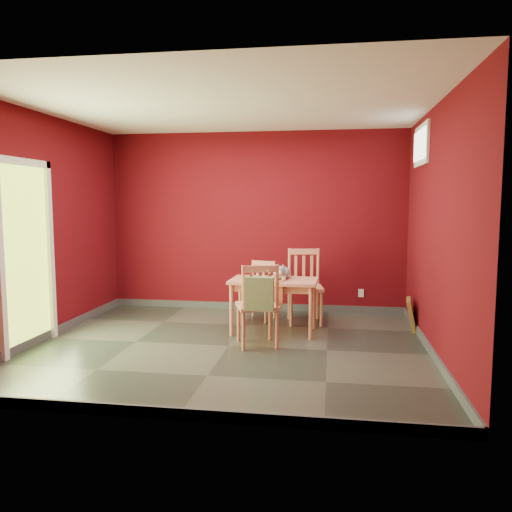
# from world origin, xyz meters

# --- Properties ---
(ground) EXTENTS (4.50, 4.50, 0.00)m
(ground) POSITION_xyz_m (0.00, 0.00, 0.00)
(ground) COLOR #2D342D
(ground) RESTS_ON ground
(room_shell) EXTENTS (4.50, 4.50, 4.50)m
(room_shell) POSITION_xyz_m (0.00, 0.00, 0.05)
(room_shell) COLOR #51080F
(room_shell) RESTS_ON ground
(doorway) EXTENTS (0.06, 1.01, 2.13)m
(doorway) POSITION_xyz_m (-2.23, -0.40, 1.12)
(doorway) COLOR #B7D838
(doorway) RESTS_ON ground
(window) EXTENTS (0.05, 0.90, 0.50)m
(window) POSITION_xyz_m (2.23, 1.00, 2.35)
(window) COLOR white
(window) RESTS_ON room_shell
(outlet_plate) EXTENTS (0.08, 0.02, 0.12)m
(outlet_plate) POSITION_xyz_m (1.60, 1.99, 0.30)
(outlet_plate) COLOR silver
(outlet_plate) RESTS_ON room_shell
(dining_table) EXTENTS (1.11, 0.67, 0.68)m
(dining_table) POSITION_xyz_m (0.44, 0.70, 0.60)
(dining_table) COLOR tan
(dining_table) RESTS_ON ground
(table_runner) EXTENTS (0.30, 0.61, 0.30)m
(table_runner) POSITION_xyz_m (0.44, 0.60, 0.63)
(table_runner) COLOR #9E4D28
(table_runner) RESTS_ON dining_table
(chair_far_left) EXTENTS (0.47, 0.47, 0.82)m
(chair_far_left) POSITION_xyz_m (0.17, 1.35, 0.42)
(chair_far_left) COLOR tan
(chair_far_left) RESTS_ON ground
(chair_far_right) EXTENTS (0.54, 0.54, 1.01)m
(chair_far_right) POSITION_xyz_m (0.80, 1.31, 0.51)
(chair_far_right) COLOR tan
(chair_far_right) RESTS_ON ground
(chair_near) EXTENTS (0.57, 0.57, 0.96)m
(chair_near) POSITION_xyz_m (0.33, 0.05, 0.49)
(chair_near) COLOR tan
(chair_near) RESTS_ON ground
(tote_bag) EXTENTS (0.31, 0.19, 0.44)m
(tote_bag) POSITION_xyz_m (0.38, -0.17, 0.65)
(tote_bag) COLOR #79915D
(tote_bag) RESTS_ON chair_near
(cat) EXTENTS (0.28, 0.46, 0.22)m
(cat) POSITION_xyz_m (0.53, 0.78, 0.79)
(cat) COLOR slate
(cat) RESTS_ON table_runner
(picture_frame) EXTENTS (0.19, 0.42, 0.41)m
(picture_frame) POSITION_xyz_m (2.19, 1.06, 0.20)
(picture_frame) COLOR brown
(picture_frame) RESTS_ON ground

